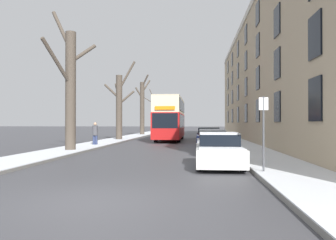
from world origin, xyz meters
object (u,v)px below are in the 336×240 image
Objects in this scene: oncoming_van at (173,127)px; pedestrian_left_sidewalk at (95,133)px; bare_tree_left_0 at (70,87)px; parked_car_1 at (212,142)px; bare_tree_left_3 at (155,112)px; double_decker_bus at (170,117)px; bare_tree_left_2 at (142,107)px; parked_car_0 at (219,151)px; street_sign_post at (264,131)px; bare_tree_left_1 at (119,105)px; parked_car_2 at (208,137)px; parked_car_4 at (205,133)px; parked_car_3 at (207,135)px.

pedestrian_left_sidewalk is at bearing -97.05° from oncoming_van.
bare_tree_left_0 is 9.46m from parked_car_1.
bare_tree_left_3 is 4.33× the size of pedestrian_left_sidewalk.
bare_tree_left_0 is at bearing 179.91° from parked_car_1.
pedestrian_left_sidewalk is (-5.04, -9.51, -1.44)m from double_decker_bus.
bare_tree_left_2 is (-0.10, 27.63, 0.12)m from bare_tree_left_0.
street_sign_post is at bearing -57.68° from parked_car_0.
parked_car_1 is (8.87, -13.26, -3.04)m from bare_tree_left_1.
bare_tree_left_0 is 2.14× the size of parked_car_2.
parked_car_2 is 0.92× the size of parked_car_4.
parked_car_4 is 1.67× the size of street_sign_post.
double_decker_bus is at bearing -68.57° from bare_tree_left_2.
bare_tree_left_0 is at bearing -89.98° from bare_tree_left_3.
bare_tree_left_2 reaches higher than double_decker_bus.
parked_car_1 is 0.97× the size of parked_car_3.
double_decker_bus is 2.51× the size of parked_car_4.
street_sign_post is (1.39, -14.69, 0.87)m from parked_car_2.
bare_tree_left_0 is 11.25m from parked_car_0.
parked_car_0 is 17.74m from parked_car_3.
bare_tree_left_1 is at bearing -167.99° from double_decker_bus.
bare_tree_left_0 is 3.29× the size of street_sign_post.
parked_car_4 is at bearing 64.29° from bare_tree_left_0.
parked_car_2 is (8.92, -21.22, -3.52)m from bare_tree_left_2.
parked_car_1 is at bearing -90.00° from parked_car_4.
parked_car_1 is at bearing -82.09° from oncoming_van.
pedestrian_left_sidewalk is (0.08, -35.85, -2.79)m from bare_tree_left_3.
parked_car_4 is at bearing 90.00° from parked_car_1.
double_decker_bus reaches higher than parked_car_0.
parked_car_3 is 11.10m from pedestrian_left_sidewalk.
parked_car_4 is 0.84× the size of oncoming_van.
parked_car_4 is at bearing -68.45° from bare_tree_left_3.
parked_car_1 is 11.68m from parked_car_3.
street_sign_post is (10.26, -21.53, -2.14)m from bare_tree_left_1.
bare_tree_left_0 reaches higher than parked_car_1.
street_sign_post is (1.39, -8.26, 0.89)m from parked_car_1.
bare_tree_left_0 is 1.97× the size of parked_car_4.
street_sign_post is at bearing -64.52° from bare_tree_left_1.
street_sign_post is (6.34, -43.86, 0.38)m from oncoming_van.
parked_car_3 is at bearing 52.90° from bare_tree_left_0.
bare_tree_left_2 is 4.74× the size of pedestrian_left_sidewalk.
street_sign_post is (1.39, -19.94, 0.94)m from parked_car_3.
bare_tree_left_0 is 2.14× the size of parked_car_0.
oncoming_van is (-4.95, 41.66, 0.52)m from parked_car_0.
bare_tree_left_2 is at bearing 106.03° from street_sign_post.
oncoming_van is 44.32m from street_sign_post.
bare_tree_left_1 reaches higher than bare_tree_left_3.
parked_car_0 is 0.77× the size of oncoming_van.
bare_tree_left_3 is 30.50m from parked_car_3.
bare_tree_left_1 is 1.79× the size of parked_car_4.
parked_car_1 is (3.71, -14.36, -1.80)m from double_decker_bus.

